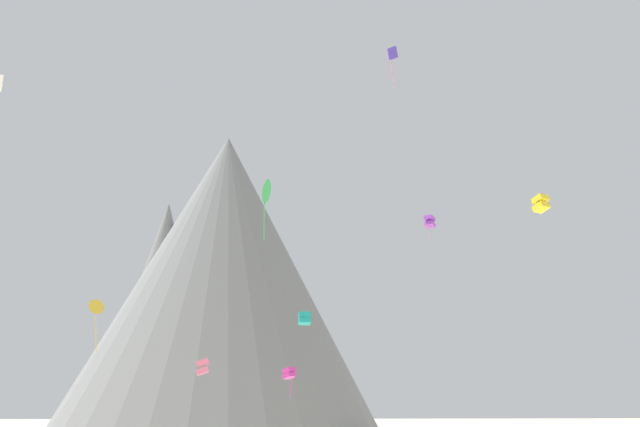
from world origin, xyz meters
The scene contains 9 objects.
rock_massif centered at (-11.68, 95.32, 25.98)m, with size 59.05×59.05×53.51m.
kite_violet_high centered at (19.30, 58.78, 27.63)m, with size 1.68×1.70×3.28m.
kite_gold_mid centered at (-20.04, 47.08, 14.27)m, with size 1.78×1.57×5.58m.
kite_rainbow_low centered at (-7.23, 35.42, 7.55)m, with size 1.23×1.13×1.54m.
kite_yellow_mid centered at (19.66, 22.39, 19.39)m, with size 1.36×1.39×1.33m.
kite_magenta_low centered at (0.68, 45.01, 7.43)m, with size 1.50×1.50×3.08m.
kite_teal_low centered at (2.38, 48.11, 13.46)m, with size 1.34×1.41×1.38m.
kite_indigo_high centered at (10.45, 33.62, 37.90)m, with size 0.97×0.81×4.39m.
kite_green_mid centered at (-1.78, 23.91, 20.42)m, with size 1.15×2.05×4.94m.
Camera 1 is at (-0.74, -27.39, 4.28)m, focal length 38.39 mm.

